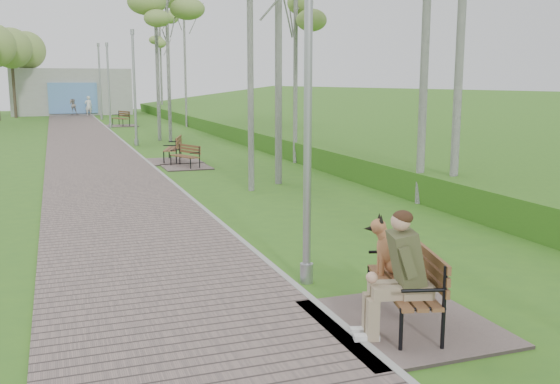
{
  "coord_description": "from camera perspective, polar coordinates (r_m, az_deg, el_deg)",
  "views": [
    {
      "loc": [
        -3.1,
        -8.17,
        2.9
      ],
      "look_at": [
        0.13,
        0.78,
        1.21
      ],
      "focal_mm": 40.0,
      "sensor_mm": 36.0,
      "label": 1
    }
  ],
  "objects": [
    {
      "name": "ground",
      "position": [
        9.21,
        0.9,
        -8.3
      ],
      "size": [
        120.0,
        120.0,
        0.0
      ],
      "primitive_type": "plane",
      "color": "#386C21",
      "rests_on": "ground"
    },
    {
      "name": "birch_distant_b",
      "position": [
        56.99,
        -10.93,
        13.91
      ],
      "size": [
        2.39,
        2.39,
        8.77
      ],
      "color": "silver",
      "rests_on": "ground"
    },
    {
      "name": "lamp_post_near",
      "position": [
        8.77,
        2.55,
        6.42
      ],
      "size": [
        0.19,
        0.19,
        5.02
      ],
      "color": "#999BA0",
      "rests_on": "ground"
    },
    {
      "name": "bench_third",
      "position": [
        23.19,
        -9.78,
        3.28
      ],
      "size": [
        1.89,
        2.09,
        1.16
      ],
      "color": "#665753",
      "rests_on": "ground"
    },
    {
      "name": "building_north",
      "position": [
        59.17,
        -18.5,
        8.69
      ],
      "size": [
        10.0,
        5.2,
        4.0
      ],
      "color": "#9E9E99",
      "rests_on": "ground"
    },
    {
      "name": "bench_far",
      "position": [
        42.58,
        -14.33,
        6.17
      ],
      "size": [
        2.0,
        2.22,
        1.23
      ],
      "color": "#665753",
      "rests_on": "ground"
    },
    {
      "name": "lamp_post_far",
      "position": [
        50.41,
        -16.12,
        9.46
      ],
      "size": [
        0.22,
        0.22,
        5.78
      ],
      "color": "#999BA0",
      "rests_on": "ground"
    },
    {
      "name": "embankment",
      "position": [
        32.09,
        8.35,
        4.78
      ],
      "size": [
        14.0,
        70.0,
        1.6
      ],
      "primitive_type": "cube",
      "color": "#467F21",
      "rests_on": "ground"
    },
    {
      "name": "lamp_post_third",
      "position": [
        40.88,
        -15.38,
        9.11
      ],
      "size": [
        0.2,
        0.2,
        5.27
      ],
      "color": "#999BA0",
      "rests_on": "ground"
    },
    {
      "name": "lamp_post_second",
      "position": [
        29.23,
        -13.15,
        8.88
      ],
      "size": [
        0.2,
        0.2,
        5.19
      ],
      "color": "#999BA0",
      "rests_on": "ground"
    },
    {
      "name": "pedestrian_near",
      "position": [
        56.03,
        -17.11,
        7.53
      ],
      "size": [
        0.67,
        0.5,
        1.68
      ],
      "primitive_type": "imported",
      "rotation": [
        0.0,
        0.0,
        3.31
      ],
      "color": "white",
      "rests_on": "ground"
    },
    {
      "name": "bench_main",
      "position": [
        7.6,
        10.98,
        -8.64
      ],
      "size": [
        1.98,
        2.2,
        1.73
      ],
      "color": "#665753",
      "rests_on": "ground"
    },
    {
      "name": "kerb",
      "position": [
        29.97,
        -13.85,
        4.28
      ],
      "size": [
        0.1,
        67.0,
        0.05
      ],
      "primitive_type": "cube",
      "color": "#999993",
      "rests_on": "ground"
    },
    {
      "name": "bench_second",
      "position": [
        21.53,
        -8.66,
        2.68
      ],
      "size": [
        1.56,
        1.73,
        0.96
      ],
      "color": "#665753",
      "rests_on": "ground"
    },
    {
      "name": "walkway",
      "position": [
        29.84,
        -17.19,
        4.08
      ],
      "size": [
        3.5,
        67.0,
        0.04
      ],
      "primitive_type": "cube",
      "color": "#665753",
      "rests_on": "ground"
    },
    {
      "name": "birch_mid_c",
      "position": [
        30.84,
        -10.33,
        16.12
      ],
      "size": [
        2.71,
        2.71,
        7.94
      ],
      "color": "silver",
      "rests_on": "ground"
    },
    {
      "name": "pedestrian_far",
      "position": [
        56.76,
        -18.43,
        7.6
      ],
      "size": [
        0.94,
        0.74,
        1.9
      ],
      "primitive_type": "imported",
      "rotation": [
        0.0,
        0.0,
        3.12
      ],
      "color": "gray",
      "rests_on": "ground"
    }
  ]
}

